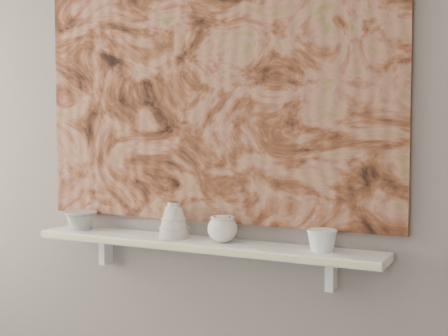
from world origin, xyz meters
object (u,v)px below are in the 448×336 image
Objects in this scene: bell_vessel at (174,220)px; bowl_white at (322,240)px; shelf at (200,244)px; cup_cream at (222,229)px; painting at (210,79)px; bowl_grey at (81,220)px.

bowl_white is at bearing 0.00° from bell_vessel.
shelf is at bearing 0.00° from bell_vessel.
bell_vessel reaches higher than bowl_white.
shelf is at bearing 180.00° from cup_cream.
bell_vessel is at bearing -145.20° from painting.
bowl_grey is (-0.57, -0.08, -0.57)m from painting.
cup_cream is 1.05× the size of bowl_white.
bowl_white is (0.48, 0.00, 0.05)m from shelf.
bell_vessel is at bearing 0.00° from bowl_grey.
bowl_white reaches higher than shelf.
painting reaches higher than bowl_white.
shelf is 0.93× the size of painting.
painting reaches higher than cup_cream.
painting is 0.56m from bell_vessel.
bowl_white is at bearing 0.00° from cup_cream.
bowl_grey is 0.66m from cup_cream.
bowl_grey reaches higher than bowl_white.
cup_cream is 0.80× the size of bell_vessel.
shelf is 12.62× the size of cup_cream.
bowl_grey is 1.29× the size of bowl_white.
bowl_white is (0.59, 0.00, -0.03)m from bell_vessel.
shelf is 0.14m from bell_vessel.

